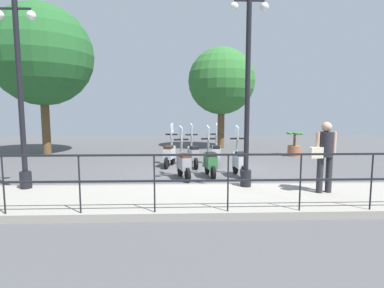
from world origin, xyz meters
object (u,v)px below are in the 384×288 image
object	(u,v)px
lamp_post_near	(247,99)
scooter_far_1	(193,154)
scooter_near_1	(210,161)
pedestrian_with_bag	(325,152)
scooter_far_0	(216,153)
potted_palm	(294,146)
scooter_near_0	(239,161)
lamp_post_far	(21,104)
scooter_far_2	(170,153)
tree_distant	(221,81)
tree_large	(42,56)
scooter_near_2	(184,163)

from	to	relation	value
lamp_post_near	scooter_far_1	size ratio (longest dim) A/B	3.06
lamp_post_near	scooter_near_1	distance (m)	2.56
lamp_post_near	pedestrian_with_bag	bearing A→B (deg)	-110.99
scooter_far_1	scooter_near_1	bearing A→B (deg)	-174.58
lamp_post_near	scooter_far_1	distance (m)	3.89
lamp_post_near	scooter_far_0	size ratio (longest dim) A/B	3.06
pedestrian_with_bag	potted_palm	bearing A→B (deg)	-22.19
scooter_near_0	scooter_far_0	size ratio (longest dim) A/B	1.00
pedestrian_with_bag	scooter_near_1	xyz separation A→B (m)	(2.34, 2.33, -0.60)
scooter_near_0	lamp_post_far	bearing A→B (deg)	101.86
scooter_far_2	tree_distant	bearing A→B (deg)	-12.53
lamp_post_far	scooter_near_1	world-z (taller)	lamp_post_far
pedestrian_with_bag	potted_palm	xyz separation A→B (m)	(6.40, -1.77, -0.63)
lamp_post_near	lamp_post_far	world-z (taller)	lamp_post_near
lamp_post_near	scooter_near_1	world-z (taller)	lamp_post_near
scooter_far_2	scooter_far_1	bearing A→B (deg)	-87.44
scooter_near_0	scooter_far_2	bearing A→B (deg)	46.33
scooter_near_1	scooter_far_1	xyz separation A→B (m)	(1.55, 0.45, 0.00)
lamp_post_far	scooter_far_2	xyz separation A→B (m)	(3.42, -3.28, -1.65)
scooter_far_1	tree_large	bearing A→B (deg)	52.03
lamp_post_near	scooter_far_0	xyz separation A→B (m)	(3.43, 0.32, -1.77)
pedestrian_with_bag	lamp_post_near	bearing A→B (deg)	62.30
scooter_near_1	scooter_near_2	world-z (taller)	same
scooter_near_1	tree_distant	bearing A→B (deg)	-17.36
lamp_post_near	tree_distant	xyz separation A→B (m)	(8.62, -0.53, 1.24)
potted_palm	scooter_near_2	world-z (taller)	scooter_near_2
potted_palm	scooter_far_0	size ratio (longest dim) A/B	0.69
tree_distant	scooter_near_0	size ratio (longest dim) A/B	3.40
potted_palm	scooter_far_1	size ratio (longest dim) A/B	0.69
tree_large	tree_distant	xyz separation A→B (m)	(1.99, -8.21, -0.90)
scooter_near_0	tree_distant	bearing A→B (deg)	-8.66
scooter_far_0	scooter_far_2	distance (m)	1.66
tree_distant	lamp_post_near	bearing A→B (deg)	176.51
scooter_near_2	scooter_far_0	bearing A→B (deg)	-46.11
potted_palm	scooter_near_0	world-z (taller)	scooter_near_0
potted_palm	scooter_far_0	distance (m)	4.39
pedestrian_with_bag	scooter_near_2	bearing A→B (deg)	49.30
scooter_near_1	scooter_far_2	distance (m)	2.13
lamp_post_far	scooter_near_0	distance (m)	5.95
tree_large	scooter_far_1	distance (m)	8.32
tree_large	scooter_far_0	world-z (taller)	tree_large
scooter_near_2	scooter_far_0	distance (m)	2.28
lamp_post_far	scooter_far_2	distance (m)	5.02
scooter_near_2	scooter_far_1	distance (m)	1.81
tree_distant	scooter_far_2	xyz separation A→B (m)	(-5.21, 2.51, -3.01)
tree_large	tree_distant	distance (m)	8.49
tree_distant	tree_large	bearing A→B (deg)	103.62
scooter_far_0	scooter_far_1	distance (m)	0.85
lamp_post_near	scooter_far_2	world-z (taller)	lamp_post_near
potted_palm	scooter_far_0	bearing A→B (deg)	122.28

